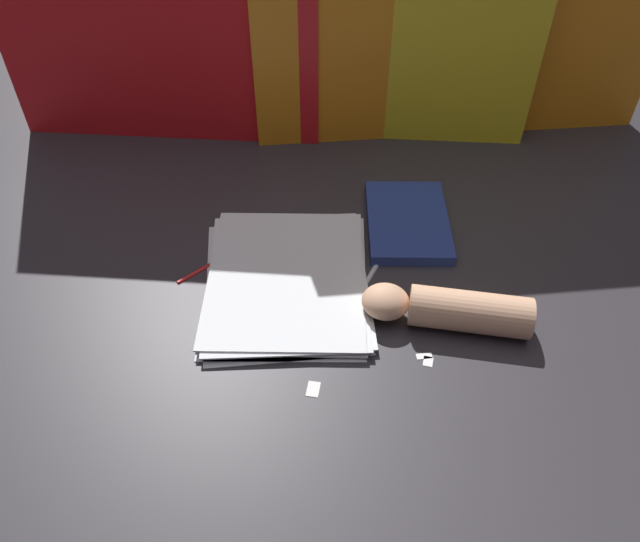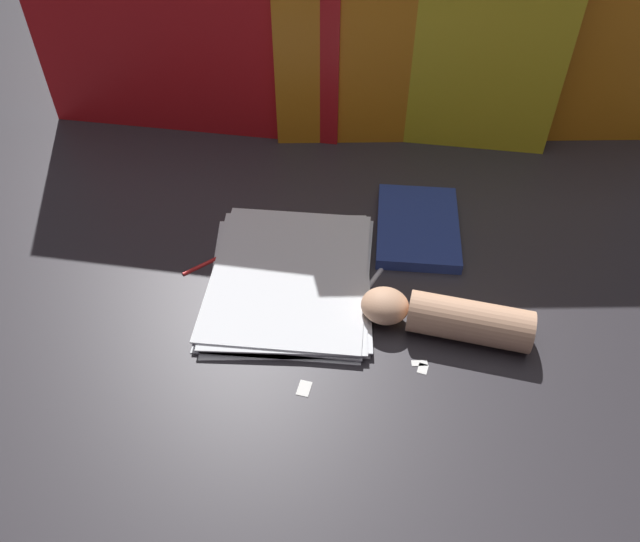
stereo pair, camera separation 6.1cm
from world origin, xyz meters
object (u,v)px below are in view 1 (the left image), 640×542
(paper_stack, at_px, (288,281))
(book_closed, at_px, (409,221))
(hand_forearm, at_px, (451,309))
(scissors, at_px, (353,304))

(paper_stack, bearing_deg, book_closed, 33.73)
(book_closed, distance_m, hand_forearm, 0.25)
(scissors, relative_size, hand_forearm, 0.60)
(scissors, distance_m, hand_forearm, 0.16)
(paper_stack, xyz_separation_m, hand_forearm, (0.26, -0.09, 0.02))
(paper_stack, xyz_separation_m, scissors, (0.11, -0.05, -0.00))
(paper_stack, distance_m, book_closed, 0.27)
(scissors, bearing_deg, book_closed, 60.03)
(scissors, bearing_deg, paper_stack, 154.96)
(paper_stack, height_order, scissors, paper_stack)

